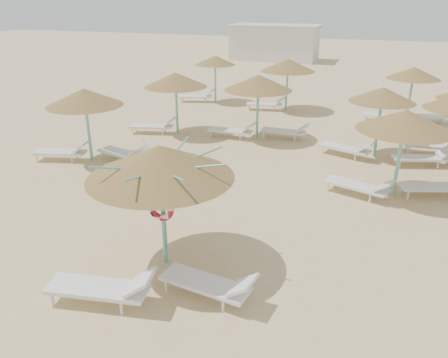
% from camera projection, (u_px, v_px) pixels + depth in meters
% --- Properties ---
extents(ground, '(120.00, 120.00, 0.00)m').
position_uv_depth(ground, '(169.00, 261.00, 10.16)').
color(ground, '#D6BF82').
rests_on(ground, ground).
extents(main_palapa, '(3.17, 3.17, 2.85)m').
position_uv_depth(main_palapa, '(160.00, 162.00, 9.20)').
color(main_palapa, '#68B5B0').
rests_on(main_palapa, ground).
extents(lounger_main_a, '(2.27, 1.02, 0.79)m').
position_uv_depth(lounger_main_a, '(104.00, 287.00, 8.64)').
color(lounger_main_a, white).
rests_on(lounger_main_a, ground).
extents(lounger_main_b, '(2.09, 0.88, 0.73)m').
position_uv_depth(lounger_main_b, '(211.00, 284.00, 8.79)').
color(lounger_main_b, white).
rests_on(lounger_main_b, ground).
extents(palapa_field, '(19.74, 13.82, 2.72)m').
position_uv_depth(palapa_field, '(326.00, 90.00, 17.27)').
color(palapa_field, '#68B5B0').
rests_on(palapa_field, ground).
extents(service_hut, '(8.40, 4.40, 3.25)m').
position_uv_depth(service_hut, '(275.00, 42.00, 41.78)').
color(service_hut, silver).
rests_on(service_hut, ground).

